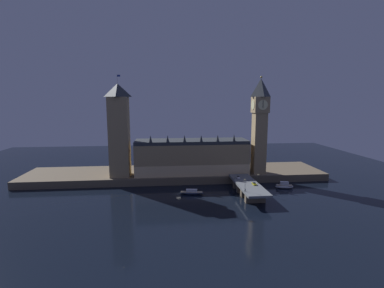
{
  "coord_description": "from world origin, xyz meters",
  "views": [
    {
      "loc": [
        -8.29,
        -166.69,
        57.05
      ],
      "look_at": [
        10.34,
        20.0,
        28.41
      ],
      "focal_mm": 26.0,
      "sensor_mm": 36.0,
      "label": 1
    }
  ],
  "objects_px": {
    "car_southbound_lead": "(254,184)",
    "boat_downstream": "(284,186)",
    "street_lamp_mid": "(258,177)",
    "clock_tower": "(260,123)",
    "victoria_tower": "(119,131)",
    "boat_upstream": "(192,192)",
    "street_lamp_near": "(245,184)",
    "pedestrian_near_rail": "(245,190)",
    "car_northbound_lead": "(238,177)",
    "pedestrian_far_rail": "(234,178)"
  },
  "relations": [
    {
      "from": "clock_tower",
      "to": "street_lamp_mid",
      "type": "xyz_separation_m",
      "value": [
        -10.48,
        -30.95,
        -31.33
      ]
    },
    {
      "from": "pedestrian_far_rail",
      "to": "boat_downstream",
      "type": "bearing_deg",
      "value": -2.14
    },
    {
      "from": "pedestrian_far_rail",
      "to": "street_lamp_mid",
      "type": "xyz_separation_m",
      "value": [
        12.31,
        -10.86,
        2.89
      ]
    },
    {
      "from": "victoria_tower",
      "to": "boat_downstream",
      "type": "relative_size",
      "value": 5.74
    },
    {
      "from": "street_lamp_near",
      "to": "boat_downstream",
      "type": "bearing_deg",
      "value": 35.42
    },
    {
      "from": "car_northbound_lead",
      "to": "boat_downstream",
      "type": "xyz_separation_m",
      "value": [
        30.8,
        -3.05,
        -5.99
      ]
    },
    {
      "from": "pedestrian_near_rail",
      "to": "boat_upstream",
      "type": "xyz_separation_m",
      "value": [
        -28.78,
        17.92,
        -6.61
      ]
    },
    {
      "from": "victoria_tower",
      "to": "street_lamp_mid",
      "type": "height_order",
      "value": "victoria_tower"
    },
    {
      "from": "clock_tower",
      "to": "victoria_tower",
      "type": "relative_size",
      "value": 0.99
    },
    {
      "from": "victoria_tower",
      "to": "boat_downstream",
      "type": "height_order",
      "value": "victoria_tower"
    },
    {
      "from": "street_lamp_mid",
      "to": "boat_downstream",
      "type": "distance_m",
      "value": 25.19
    },
    {
      "from": "clock_tower",
      "to": "street_lamp_mid",
      "type": "distance_m",
      "value": 45.27
    },
    {
      "from": "boat_upstream",
      "to": "car_southbound_lead",
      "type": "bearing_deg",
      "value": -9.51
    },
    {
      "from": "street_lamp_mid",
      "to": "boat_upstream",
      "type": "distance_m",
      "value": 42.34
    },
    {
      "from": "boat_upstream",
      "to": "street_lamp_near",
      "type": "bearing_deg",
      "value": -32.97
    },
    {
      "from": "clock_tower",
      "to": "victoria_tower",
      "type": "distance_m",
      "value": 99.09
    },
    {
      "from": "boat_upstream",
      "to": "boat_downstream",
      "type": "height_order",
      "value": "boat_downstream"
    },
    {
      "from": "clock_tower",
      "to": "pedestrian_far_rail",
      "type": "relative_size",
      "value": 43.82
    },
    {
      "from": "street_lamp_near",
      "to": "boat_upstream",
      "type": "distance_m",
      "value": 35.36
    },
    {
      "from": "pedestrian_near_rail",
      "to": "street_lamp_mid",
      "type": "relative_size",
      "value": 0.26
    },
    {
      "from": "car_northbound_lead",
      "to": "pedestrian_near_rail",
      "type": "relative_size",
      "value": 2.53
    },
    {
      "from": "victoria_tower",
      "to": "car_southbound_lead",
      "type": "xyz_separation_m",
      "value": [
        85.1,
        -35.74,
        -29.79
      ]
    },
    {
      "from": "boat_downstream",
      "to": "boat_upstream",
      "type": "bearing_deg",
      "value": -174.6
    },
    {
      "from": "pedestrian_near_rail",
      "to": "street_lamp_near",
      "type": "xyz_separation_m",
      "value": [
        -0.4,
        -0.48,
        3.71
      ]
    },
    {
      "from": "car_southbound_lead",
      "to": "boat_downstream",
      "type": "xyz_separation_m",
      "value": [
        24.85,
        12.22,
        -5.91
      ]
    },
    {
      "from": "car_northbound_lead",
      "to": "pedestrian_near_rail",
      "type": "distance_m",
      "value": 27.04
    },
    {
      "from": "street_lamp_near",
      "to": "victoria_tower",
      "type": "bearing_deg",
      "value": 147.74
    },
    {
      "from": "pedestrian_near_rail",
      "to": "street_lamp_near",
      "type": "relative_size",
      "value": 0.22
    },
    {
      "from": "car_southbound_lead",
      "to": "car_northbound_lead",
      "type": "bearing_deg",
      "value": 111.31
    },
    {
      "from": "victoria_tower",
      "to": "street_lamp_mid",
      "type": "relative_size",
      "value": 11.76
    },
    {
      "from": "car_northbound_lead",
      "to": "pedestrian_far_rail",
      "type": "relative_size",
      "value": 2.51
    },
    {
      "from": "boat_downstream",
      "to": "car_northbound_lead",
      "type": "bearing_deg",
      "value": 174.35
    },
    {
      "from": "car_southbound_lead",
      "to": "street_lamp_mid",
      "type": "height_order",
      "value": "street_lamp_mid"
    },
    {
      "from": "car_southbound_lead",
      "to": "pedestrian_far_rail",
      "type": "relative_size",
      "value": 2.64
    },
    {
      "from": "victoria_tower",
      "to": "pedestrian_far_rail",
      "type": "relative_size",
      "value": 44.07
    },
    {
      "from": "victoria_tower",
      "to": "car_northbound_lead",
      "type": "bearing_deg",
      "value": -14.5
    },
    {
      "from": "street_lamp_near",
      "to": "car_southbound_lead",
      "type": "bearing_deg",
      "value": 52.33
    },
    {
      "from": "boat_downstream",
      "to": "street_lamp_near",
      "type": "bearing_deg",
      "value": -144.58
    },
    {
      "from": "car_southbound_lead",
      "to": "boat_downstream",
      "type": "height_order",
      "value": "car_southbound_lead"
    },
    {
      "from": "victoria_tower",
      "to": "street_lamp_mid",
      "type": "bearing_deg",
      "value": -20.52
    },
    {
      "from": "car_southbound_lead",
      "to": "pedestrian_near_rail",
      "type": "height_order",
      "value": "pedestrian_near_rail"
    },
    {
      "from": "car_northbound_lead",
      "to": "boat_upstream",
      "type": "xyz_separation_m",
      "value": [
        -31.75,
        -8.96,
        -6.47
      ]
    },
    {
      "from": "pedestrian_near_rail",
      "to": "boat_downstream",
      "type": "bearing_deg",
      "value": 35.2
    },
    {
      "from": "pedestrian_near_rail",
      "to": "boat_downstream",
      "type": "distance_m",
      "value": 41.79
    },
    {
      "from": "car_southbound_lead",
      "to": "street_lamp_near",
      "type": "height_order",
      "value": "street_lamp_near"
    },
    {
      "from": "car_northbound_lead",
      "to": "street_lamp_mid",
      "type": "height_order",
      "value": "street_lamp_mid"
    },
    {
      "from": "victoria_tower",
      "to": "car_northbound_lead",
      "type": "height_order",
      "value": "victoria_tower"
    },
    {
      "from": "car_northbound_lead",
      "to": "pedestrian_far_rail",
      "type": "xyz_separation_m",
      "value": [
        -2.98,
        -1.78,
        0.14
      ]
    },
    {
      "from": "car_southbound_lead",
      "to": "boat_upstream",
      "type": "xyz_separation_m",
      "value": [
        -37.71,
        6.31,
        -6.4
      ]
    },
    {
      "from": "clock_tower",
      "to": "pedestrian_near_rail",
      "type": "relative_size",
      "value": 44.23
    }
  ]
}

